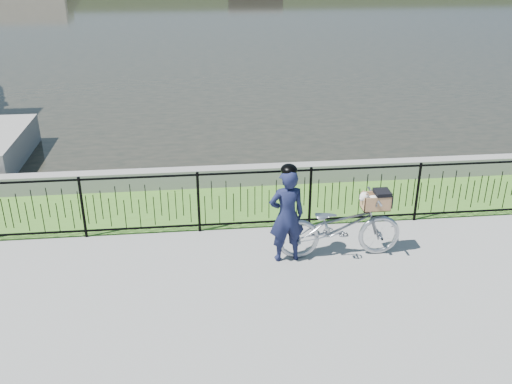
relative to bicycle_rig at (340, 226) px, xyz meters
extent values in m
plane|color=gray|center=(-1.28, -0.52, -0.55)|extent=(120.00, 120.00, 0.00)
cube|color=#407123|center=(-1.28, 2.08, -0.54)|extent=(60.00, 2.00, 0.01)
plane|color=black|center=(-1.28, 32.48, -0.55)|extent=(120.00, 120.00, 0.00)
cube|color=gray|center=(-1.28, 3.08, -0.35)|extent=(60.00, 0.30, 0.40)
imported|color=#A1A5AD|center=(-0.01, 0.00, -0.01)|extent=(2.05, 0.72, 1.08)
cube|color=black|center=(0.56, 0.00, 0.28)|extent=(0.38, 0.18, 0.02)
cube|color=#A1724A|center=(0.56, 0.00, 0.29)|extent=(0.44, 0.27, 0.01)
cube|color=#A1724A|center=(0.56, 0.13, 0.41)|extent=(0.44, 0.01, 0.25)
cube|color=#A1724A|center=(0.56, -0.13, 0.41)|extent=(0.44, 0.02, 0.25)
cube|color=#A1724A|center=(0.77, 0.00, 0.41)|extent=(0.01, 0.27, 0.25)
cube|color=#A1724A|center=(0.35, 0.00, 0.41)|extent=(0.02, 0.27, 0.25)
cube|color=black|center=(0.66, 0.00, 0.57)|extent=(0.24, 0.28, 0.06)
cube|color=black|center=(0.79, 0.00, 0.44)|extent=(0.02, 0.28, 0.20)
ellipsoid|color=silver|center=(0.54, 0.00, 0.41)|extent=(0.31, 0.22, 0.20)
sphere|color=silver|center=(0.36, -0.02, 0.52)|extent=(0.15, 0.15, 0.15)
sphere|color=silver|center=(0.31, -0.04, 0.49)|extent=(0.07, 0.07, 0.07)
sphere|color=black|center=(0.29, -0.05, 0.48)|extent=(0.02, 0.02, 0.02)
cone|color=#96613E|center=(0.36, 0.04, 0.58)|extent=(0.06, 0.08, 0.08)
cone|color=#96613E|center=(0.38, -0.06, 0.58)|extent=(0.06, 0.08, 0.08)
imported|color=#131836|center=(-0.89, -0.03, 0.25)|extent=(0.62, 0.44, 1.59)
ellipsoid|color=black|center=(-0.89, -0.03, 1.03)|extent=(0.26, 0.29, 0.18)
camera|label=1|loc=(-2.25, -8.03, 4.37)|focal=40.00mm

